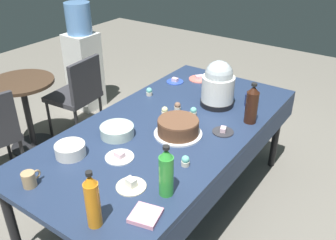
{
  "coord_description": "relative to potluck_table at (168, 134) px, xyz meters",
  "views": [
    {
      "loc": [
        -1.82,
        -1.27,
        2.04
      ],
      "look_at": [
        0.0,
        0.0,
        0.8
      ],
      "focal_mm": 39.03,
      "sensor_mm": 36.0,
      "label": 1
    }
  ],
  "objects": [
    {
      "name": "dessert_plate_white",
      "position": [
        -0.49,
        0.02,
        0.07
      ],
      "size": [
        0.18,
        0.18,
        0.04
      ],
      "color": "white",
      "rests_on": "potluck_table"
    },
    {
      "name": "ground",
      "position": [
        0.0,
        0.0,
        -0.69
      ],
      "size": [
        9.0,
        9.0,
        0.0
      ],
      "primitive_type": "plane",
      "color": "slate"
    },
    {
      "name": "frosted_layer_cake",
      "position": [
        -0.05,
        -0.12,
        0.12
      ],
      "size": [
        0.33,
        0.33,
        0.11
      ],
      "color": "silver",
      "rests_on": "potluck_table"
    },
    {
      "name": "coffee_mug_navy",
      "position": [
        0.64,
        -0.34,
        0.11
      ],
      "size": [
        0.13,
        0.08,
        0.09
      ],
      "color": "navy",
      "rests_on": "potluck_table"
    },
    {
      "name": "soda_bottle_orange_juice",
      "position": [
        -0.97,
        -0.25,
        0.21
      ],
      "size": [
        0.07,
        0.07,
        0.31
      ],
      "color": "orange",
      "rests_on": "potluck_table"
    },
    {
      "name": "dessert_plate_cobalt",
      "position": [
        0.68,
        0.4,
        0.07
      ],
      "size": [
        0.15,
        0.15,
        0.04
      ],
      "color": "#2D4CB2",
      "rests_on": "potluck_table"
    },
    {
      "name": "dessert_plate_charcoal",
      "position": [
        0.15,
        -0.36,
        0.07
      ],
      "size": [
        0.15,
        0.15,
        0.04
      ],
      "color": "#2D2D33",
      "rests_on": "potluck_table"
    },
    {
      "name": "dessert_plate_coral",
      "position": [
        0.86,
        0.25,
        0.07
      ],
      "size": [
        0.19,
        0.19,
        0.04
      ],
      "color": "#E07266",
      "rests_on": "potluck_table"
    },
    {
      "name": "soda_bottle_lime_soda",
      "position": [
        -0.59,
        -0.4,
        0.2
      ],
      "size": [
        0.08,
        0.08,
        0.3
      ],
      "color": "green",
      "rests_on": "potluck_table"
    },
    {
      "name": "coffee_mug_tan",
      "position": [
        -0.96,
        0.25,
        0.11
      ],
      "size": [
        0.11,
        0.07,
        0.09
      ],
      "color": "tan",
      "rests_on": "potluck_table"
    },
    {
      "name": "cupcake_cocoa",
      "position": [
        0.12,
        0.12,
        0.09
      ],
      "size": [
        0.05,
        0.05,
        0.07
      ],
      "color": "beige",
      "rests_on": "potluck_table"
    },
    {
      "name": "ceramic_snack_bowl",
      "position": [
        -0.64,
        0.29,
        0.1
      ],
      "size": [
        0.19,
        0.19,
        0.08
      ],
      "primitive_type": "cylinder",
      "color": "silver",
      "rests_on": "potluck_table"
    },
    {
      "name": "glass_salad_bowl",
      "position": [
        -0.3,
        0.21,
        0.1
      ],
      "size": [
        0.23,
        0.23,
        0.07
      ],
      "primitive_type": "cylinder",
      "color": "#B2C6BC",
      "rests_on": "potluck_table"
    },
    {
      "name": "cupcake_vanilla",
      "position": [
        0.24,
        -0.06,
        0.09
      ],
      "size": [
        0.05,
        0.05,
        0.07
      ],
      "color": "beige",
      "rests_on": "potluck_table"
    },
    {
      "name": "cupcake_rose",
      "position": [
        -0.32,
        -0.35,
        0.09
      ],
      "size": [
        0.05,
        0.05,
        0.07
      ],
      "color": "beige",
      "rests_on": "potluck_table"
    },
    {
      "name": "cupcake_berry",
      "position": [
        0.33,
        0.42,
        0.09
      ],
      "size": [
        0.05,
        0.05,
        0.07
      ],
      "color": "beige",
      "rests_on": "potluck_table"
    },
    {
      "name": "paper_napkin_stack",
      "position": [
        -0.79,
        -0.42,
        0.07
      ],
      "size": [
        0.17,
        0.17,
        0.02
      ],
      "primitive_type": "cube",
      "rotation": [
        0.0,
        0.0,
        0.23
      ],
      "color": "pink",
      "rests_on": "potluck_table"
    },
    {
      "name": "dessert_plate_cream",
      "position": [
        -0.66,
        -0.21,
        0.08
      ],
      "size": [
        0.17,
        0.17,
        0.06
      ],
      "color": "beige",
      "rests_on": "potluck_table"
    },
    {
      "name": "soda_bottle_cola",
      "position": [
        0.39,
        -0.45,
        0.2
      ],
      "size": [
        0.09,
        0.09,
        0.3
      ],
      "color": "#33190F",
      "rests_on": "potluck_table"
    },
    {
      "name": "cupcake_mint",
      "position": [
        -0.88,
        -0.15,
        0.09
      ],
      "size": [
        0.05,
        0.05,
        0.07
      ],
      "color": "beige",
      "rests_on": "potluck_table"
    },
    {
      "name": "water_cooler",
      "position": [
        0.91,
        1.83,
        -0.1
      ],
      "size": [
        0.32,
        0.32,
        1.24
      ],
      "color": "silver",
      "rests_on": "ground"
    },
    {
      "name": "cupcake_lemon",
      "position": [
        0.24,
        0.08,
        0.09
      ],
      "size": [
        0.05,
        0.05,
        0.07
      ],
      "color": "beige",
      "rests_on": "potluck_table"
    },
    {
      "name": "potluck_table",
      "position": [
        0.0,
        0.0,
        0.0
      ],
      "size": [
        2.2,
        1.1,
        0.75
      ],
      "color": "navy",
      "rests_on": "ground"
    },
    {
      "name": "round_cafe_table",
      "position": [
        -0.05,
        1.62,
        -0.19
      ],
      "size": [
        0.6,
        0.6,
        0.72
      ],
      "color": "#473323",
      "rests_on": "ground"
    },
    {
      "name": "slow_cooker",
      "position": [
        0.49,
        -0.12,
        0.23
      ],
      "size": [
        0.26,
        0.26,
        0.36
      ],
      "color": "black",
      "rests_on": "potluck_table"
    },
    {
      "name": "maroon_chair_right",
      "position": [
        0.41,
        1.4,
        -0.2
      ],
      "size": [
        0.48,
        0.48,
        0.85
      ],
      "color": "#333338",
      "rests_on": "ground"
    }
  ]
}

